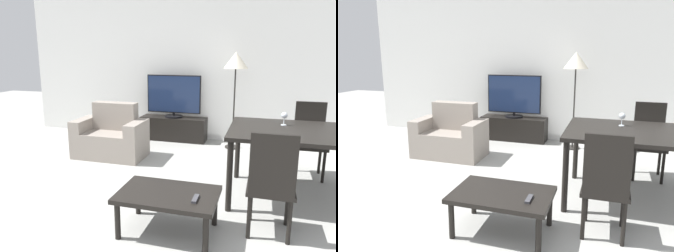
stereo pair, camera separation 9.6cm
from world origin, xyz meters
TOP-DOWN VIEW (x-y plane):
  - wall_back at (0.00, 3.83)m, footprint 7.17×0.06m
  - armchair at (-1.32, 2.41)m, footprint 1.05×0.61m
  - tv_stand at (-0.66, 3.58)m, footprint 1.17×0.36m
  - tv at (-0.66, 3.58)m, footprint 0.97×0.32m
  - coffee_table at (0.13, 0.58)m, footprint 0.87×0.58m
  - dining_table at (1.22, 1.59)m, footprint 1.36×1.05m
  - dining_chair_near at (0.98, 0.75)m, footprint 0.40×0.40m
  - dining_chair_far at (1.46, 2.43)m, footprint 0.40×0.40m
  - floor_lamp at (0.41, 3.37)m, footprint 0.39×0.39m
  - remote_primary at (0.39, 0.51)m, footprint 0.04×0.15m
  - wine_glass_left at (1.10, 1.79)m, footprint 0.07×0.07m

SIDE VIEW (x-z plane):
  - tv_stand at x=-0.66m, z-range 0.00..0.42m
  - armchair at x=-1.32m, z-range -0.11..0.70m
  - coffee_table at x=0.13m, z-range 0.14..0.51m
  - remote_primary at x=0.39m, z-range 0.37..0.39m
  - dining_chair_near at x=0.98m, z-range 0.04..0.98m
  - dining_chair_far at x=1.46m, z-range 0.04..0.98m
  - dining_table at x=1.22m, z-range 0.31..1.08m
  - tv at x=-0.66m, z-range 0.42..1.17m
  - wine_glass_left at x=1.10m, z-range 0.80..0.95m
  - wall_back at x=0.00m, z-range 0.00..2.70m
  - floor_lamp at x=0.41m, z-range 0.59..2.15m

